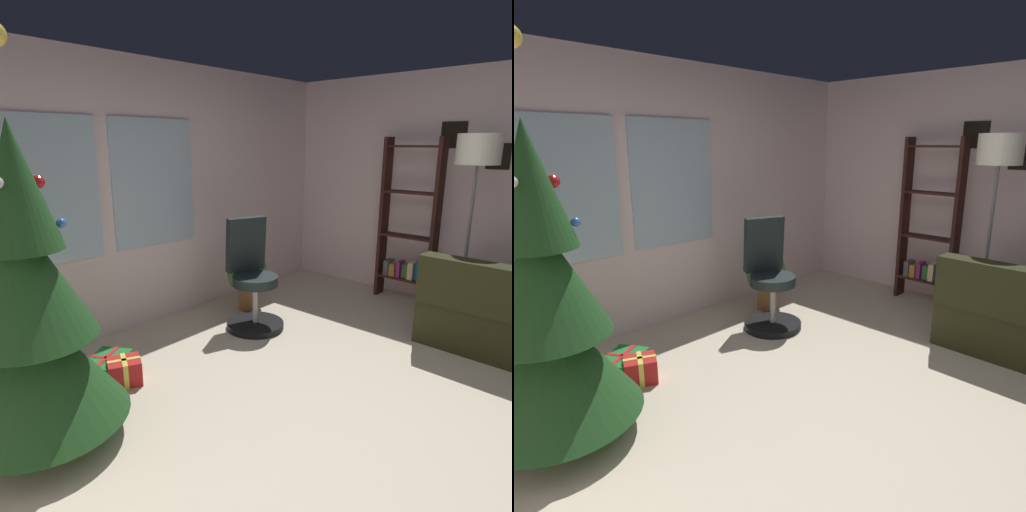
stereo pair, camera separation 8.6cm
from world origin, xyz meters
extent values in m
cube|color=beige|center=(0.00, 0.00, -0.05)|extent=(5.16, 5.01, 0.10)
cube|color=silver|center=(0.00, 2.55, 1.26)|extent=(5.16, 0.10, 2.53)
cube|color=silver|center=(-0.90, 2.49, 1.39)|extent=(0.90, 0.03, 1.20)
cube|color=silver|center=(0.13, 2.49, 1.39)|extent=(0.90, 0.03, 1.20)
cube|color=silver|center=(2.63, 0.00, 1.26)|extent=(0.10, 5.01, 2.53)
cube|color=black|center=(2.57, 0.57, 1.84)|extent=(0.02, 0.26, 0.27)
cube|color=black|center=(2.57, 0.12, 1.63)|extent=(0.02, 0.22, 0.26)
cube|color=#292A15|center=(1.80, 0.25, 0.50)|extent=(0.92, 0.16, 0.20)
cube|color=red|center=(1.53, -0.12, 0.57)|extent=(0.17, 0.40, 0.41)
cylinder|color=#4C331E|center=(-1.50, 1.41, 0.08)|extent=(0.12, 0.12, 0.16)
cone|color=#1E471E|center=(-1.50, 1.41, 0.51)|extent=(1.00, 1.00, 0.70)
cone|color=#1E471E|center=(-1.50, 1.41, 1.03)|extent=(0.72, 0.72, 0.70)
cone|color=#1E471E|center=(-1.50, 1.41, 1.55)|extent=(0.44, 0.44, 0.70)
sphere|color=red|center=(-1.35, 1.46, 1.55)|extent=(0.08, 0.08, 0.08)
sphere|color=gold|center=(-1.36, 1.62, 1.14)|extent=(0.07, 0.07, 0.07)
sphere|color=blue|center=(-1.30, 1.35, 1.33)|extent=(0.06, 0.06, 0.06)
cube|color=red|center=(-0.82, 1.64, 0.09)|extent=(0.31, 0.30, 0.19)
cube|color=#EAD84C|center=(-0.82, 1.64, 0.09)|extent=(0.13, 0.22, 0.19)
cube|color=#EAD84C|center=(-0.82, 1.64, 0.09)|extent=(0.24, 0.14, 0.19)
cube|color=#1E722D|center=(-0.86, 1.82, 0.08)|extent=(0.44, 0.41, 0.16)
cube|color=red|center=(-0.86, 1.82, 0.08)|extent=(0.33, 0.22, 0.16)
cube|color=red|center=(-0.86, 1.82, 0.08)|extent=(0.17, 0.25, 0.16)
cylinder|color=black|center=(0.59, 1.60, 0.03)|extent=(0.56, 0.56, 0.06)
cylinder|color=#B2B2B7|center=(0.59, 1.60, 0.27)|extent=(0.05, 0.05, 0.43)
cylinder|color=black|center=(0.59, 1.60, 0.49)|extent=(0.44, 0.44, 0.09)
cube|color=black|center=(0.66, 1.78, 0.81)|extent=(0.41, 0.24, 0.54)
cube|color=#351815|center=(2.36, 0.59, 0.91)|extent=(0.18, 0.04, 1.83)
cube|color=#351815|center=(2.36, 1.19, 0.91)|extent=(0.18, 0.04, 1.83)
cube|color=#351815|center=(2.36, 0.89, 0.25)|extent=(0.18, 0.56, 0.02)
cube|color=#351815|center=(2.36, 0.89, 0.74)|extent=(0.18, 0.56, 0.02)
cube|color=#351815|center=(2.36, 0.89, 1.24)|extent=(0.18, 0.56, 0.02)
cube|color=#351815|center=(2.36, 0.89, 1.73)|extent=(0.18, 0.56, 0.02)
cube|color=maroon|center=(2.38, 0.67, 0.36)|extent=(0.14, 0.05, 0.20)
cube|color=navy|center=(2.39, 0.73, 0.37)|extent=(0.13, 0.05, 0.21)
cube|color=beige|center=(2.37, 0.80, 0.36)|extent=(0.16, 0.06, 0.20)
cube|color=#356534|center=(2.38, 0.88, 0.34)|extent=(0.13, 0.06, 0.16)
cube|color=#862673|center=(2.37, 0.95, 0.35)|extent=(0.16, 0.05, 0.18)
cube|color=#AB752B|center=(2.37, 1.02, 0.33)|extent=(0.16, 0.06, 0.14)
cube|color=#4F4F60|center=(2.37, 1.09, 0.35)|extent=(0.17, 0.06, 0.17)
cylinder|color=slate|center=(2.09, 0.17, 0.01)|extent=(0.28, 0.28, 0.03)
cylinder|color=slate|center=(2.09, 0.17, 0.80)|extent=(0.03, 0.03, 1.54)
cylinder|color=white|center=(2.09, 0.17, 1.71)|extent=(0.39, 0.39, 0.28)
cylinder|color=brown|center=(0.92, 2.00, 0.12)|extent=(0.22, 0.22, 0.24)
ellipsoid|color=#37712F|center=(0.99, 2.00, 0.39)|extent=(0.16, 0.12, 0.31)
ellipsoid|color=#37712F|center=(0.87, 2.02, 0.38)|extent=(0.15, 0.18, 0.30)
ellipsoid|color=#37712F|center=(1.09, 1.95, 0.41)|extent=(0.19, 0.15, 0.37)
ellipsoid|color=#37712F|center=(0.78, 2.11, 0.44)|extent=(0.20, 0.16, 0.40)
ellipsoid|color=#37712F|center=(0.96, 1.95, 0.38)|extent=(0.16, 0.16, 0.28)
camera|label=1|loc=(-2.36, -1.11, 1.77)|focal=30.78mm
camera|label=2|loc=(-2.30, -1.17, 1.77)|focal=30.78mm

